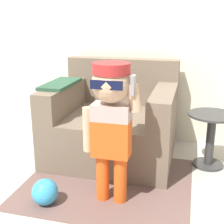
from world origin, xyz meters
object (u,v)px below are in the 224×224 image
person_child (111,113)px  side_table (211,135)px  armchair (113,124)px  toy_ball (45,192)px

person_child → side_table: person_child is taller
armchair → toy_ball: size_ratio=6.05×
armchair → side_table: (0.90, 0.00, -0.03)m
armchair → person_child: (0.18, -0.77, 0.35)m
person_child → side_table: bearing=47.1°
person_child → toy_ball: (-0.45, -0.17, -0.58)m
armchair → person_child: bearing=-76.7°
armchair → side_table: armchair is taller
side_table → toy_ball: side_table is taller
armchair → side_table: 0.90m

